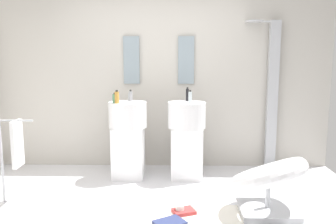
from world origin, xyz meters
TOP-DOWN VIEW (x-y plane):
  - ground_plane at (0.00, 0.00)m, footprint 4.80×3.60m
  - rear_partition at (0.00, 1.65)m, footprint 4.80×0.10m
  - pedestal_sink_left at (-0.38, 1.10)m, footprint 0.49×0.49m
  - pedestal_sink_right at (0.38, 1.10)m, footprint 0.49×0.49m
  - vanity_mirror_left at (-0.38, 1.58)m, footprint 0.22×0.03m
  - vanity_mirror_right at (0.38, 1.58)m, footprint 0.22×0.03m
  - shower_column at (1.56, 1.53)m, footprint 0.49×0.24m
  - lounge_chair at (1.16, 0.04)m, footprint 1.11×1.11m
  - towel_rack at (-1.47, 0.26)m, footprint 0.37×0.22m
  - area_rug at (0.33, -0.14)m, footprint 1.11×0.67m
  - magazine_navy at (0.18, -0.26)m, footprint 0.34×0.32m
  - magazine_red at (0.32, -0.01)m, footprint 0.26×0.23m
  - coffee_mug at (0.28, -0.01)m, footprint 0.08×0.08m
  - soap_bottle_green at (-0.52, 1.00)m, footprint 0.06×0.06m
  - soap_bottle_black at (0.39, 1.23)m, footprint 0.04×0.04m
  - soap_bottle_grey at (-0.35, 1.22)m, footprint 0.05×0.05m
  - soap_bottle_clear at (0.41, 0.98)m, footprint 0.04×0.04m
  - soap_bottle_amber at (-0.49, 0.97)m, footprint 0.05×0.05m

SIDE VIEW (x-z plane):
  - ground_plane at x=0.00m, z-range -0.04..0.00m
  - area_rug at x=0.33m, z-range 0.00..0.01m
  - magazine_navy at x=0.18m, z-range 0.01..0.04m
  - magazine_red at x=0.32m, z-range 0.01..0.05m
  - coffee_mug at x=0.28m, z-range 0.01..0.10m
  - lounge_chair at x=1.16m, z-range 0.03..0.67m
  - pedestal_sink_left at x=-0.38m, z-range 0.00..1.09m
  - pedestal_sink_right at x=0.38m, z-range 0.00..1.09m
  - towel_rack at x=-1.47m, z-range 0.15..1.10m
  - soap_bottle_green at x=-0.52m, z-range 0.99..1.11m
  - soap_bottle_grey at x=-0.35m, z-range 0.99..1.13m
  - soap_bottle_amber at x=-0.49m, z-range 0.98..1.15m
  - soap_bottle_clear at x=0.41m, z-range 0.98..1.15m
  - soap_bottle_black at x=0.39m, z-range 0.98..1.17m
  - shower_column at x=1.56m, z-range 0.05..2.10m
  - rear_partition at x=0.00m, z-range 0.00..2.60m
  - vanity_mirror_left at x=-0.38m, z-range 1.19..1.84m
  - vanity_mirror_right at x=0.38m, z-range 1.19..1.84m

